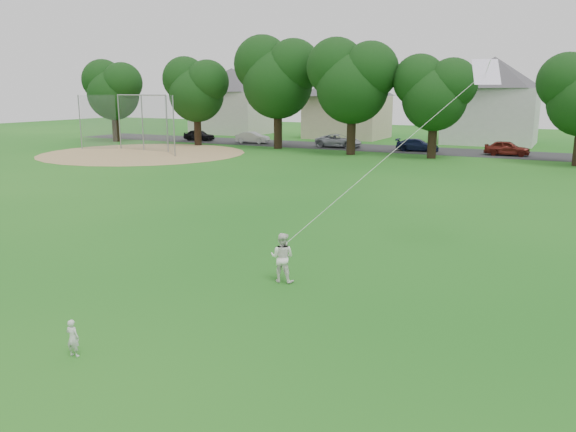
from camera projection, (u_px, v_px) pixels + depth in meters
The scene contains 10 objects.
ground at pixel (183, 313), 14.11m from camera, with size 160.00×160.00×0.00m, color #135515.
street at pixel (472, 153), 50.53m from camera, with size 90.00×7.00×0.01m, color #2D2D30.
dirt_infield at pixel (144, 153), 50.03m from camera, with size 18.00×18.00×0.02m, color #9E7F51.
toddler at pixel (73, 338), 11.73m from camera, with size 0.30×0.20×0.82m, color silver.
older_boy at pixel (282, 257), 16.27m from camera, with size 0.71×0.56×1.47m, color white.
kite at pixel (390, 155), 17.09m from camera, with size 2.85×3.32×8.74m.
baseball_backstop at pixel (138, 123), 51.54m from camera, with size 11.59×2.78×5.08m.
tree_row at pixel (503, 78), 43.17m from camera, with size 82.03×8.38×10.93m.
parked_cars at pixel (522, 149), 47.65m from camera, with size 71.50×2.34×1.28m.
house_row at pixel (482, 96), 58.57m from camera, with size 76.51×13.05×10.45m.
Camera 1 is at (8.41, -10.56, 5.46)m, focal length 35.00 mm.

